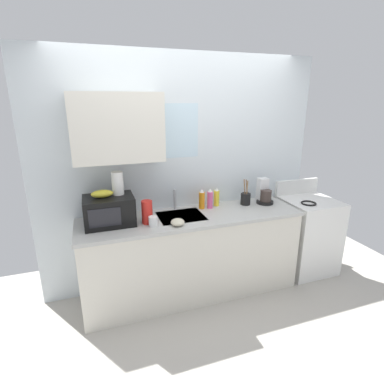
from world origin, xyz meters
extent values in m
cube|color=#B2ADA3|center=(0.00, -1.20, -0.01)|extent=(5.46, 4.40, 0.02)
cube|color=silver|center=(0.00, 0.35, 1.25)|extent=(3.06, 0.10, 2.50)
cube|color=silver|center=(-0.67, 0.14, 1.79)|extent=(0.82, 0.32, 0.62)
cube|color=silver|center=(-0.11, 0.31, 1.73)|extent=(0.56, 0.02, 0.55)
cube|color=silver|center=(0.00, 0.00, 0.43)|extent=(2.26, 0.60, 0.86)
cube|color=#B7B7B2|center=(0.00, 0.00, 0.88)|extent=(2.29, 0.63, 0.03)
cube|color=#9EA0A5|center=(-0.11, 0.02, 0.83)|extent=(0.46, 0.38, 0.14)
cylinder|color=#B2B5BA|center=(-0.11, 0.24, 1.01)|extent=(0.03, 0.03, 0.22)
cube|color=white|center=(1.49, 0.00, 0.45)|extent=(0.60, 0.60, 0.90)
torus|color=black|center=(1.37, -0.10, 0.91)|extent=(0.17, 0.17, 0.02)
cube|color=white|center=(1.49, 0.28, 0.99)|extent=(0.60, 0.04, 0.18)
cube|color=black|center=(-0.81, 0.05, 1.04)|extent=(0.46, 0.34, 0.27)
cube|color=black|center=(-0.86, -0.12, 1.04)|extent=(0.28, 0.01, 0.17)
ellipsoid|color=gold|center=(-0.86, 0.05, 1.20)|extent=(0.20, 0.11, 0.07)
cylinder|color=white|center=(-0.71, 0.10, 1.28)|extent=(0.11, 0.11, 0.22)
cylinder|color=black|center=(0.91, 0.08, 0.92)|extent=(0.19, 0.19, 0.03)
cylinder|color=#3F332D|center=(0.91, 0.07, 1.00)|extent=(0.12, 0.12, 0.13)
cube|color=silver|center=(0.91, 0.15, 1.05)|extent=(0.11, 0.09, 0.26)
cylinder|color=orange|center=(0.17, 0.16, 0.99)|extent=(0.06, 0.06, 0.18)
cone|color=white|center=(0.17, 0.16, 1.10)|extent=(0.05, 0.05, 0.04)
cylinder|color=#E55999|center=(0.26, 0.14, 0.99)|extent=(0.06, 0.06, 0.19)
cone|color=white|center=(0.26, 0.14, 1.10)|extent=(0.05, 0.05, 0.04)
cylinder|color=yellow|center=(0.35, 0.19, 0.99)|extent=(0.06, 0.06, 0.17)
cone|color=white|center=(0.35, 0.19, 1.09)|extent=(0.04, 0.04, 0.04)
cylinder|color=red|center=(-0.47, -0.05, 1.01)|extent=(0.10, 0.10, 0.22)
cylinder|color=white|center=(-0.43, -0.14, 0.95)|extent=(0.08, 0.08, 0.09)
cylinder|color=black|center=(0.68, 0.12, 0.97)|extent=(0.11, 0.11, 0.13)
cylinder|color=olive|center=(0.66, 0.12, 1.07)|extent=(0.03, 0.03, 0.26)
cylinder|color=olive|center=(0.70, 0.13, 1.06)|extent=(0.04, 0.03, 0.25)
cylinder|color=olive|center=(0.68, 0.10, 1.06)|extent=(0.03, 0.02, 0.24)
ellipsoid|color=beige|center=(-0.21, -0.20, 0.93)|extent=(0.13, 0.13, 0.06)
camera|label=1|loc=(-0.93, -2.70, 2.03)|focal=28.01mm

